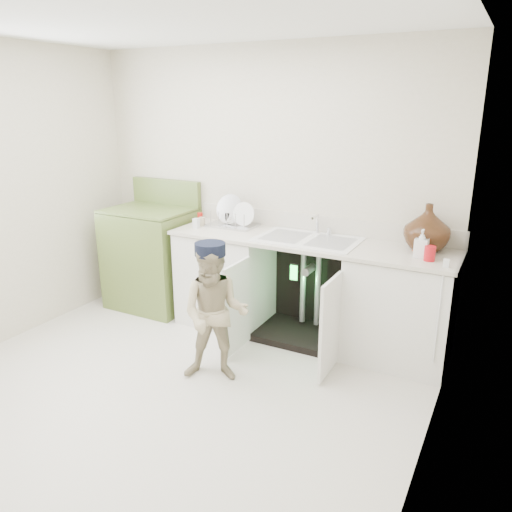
# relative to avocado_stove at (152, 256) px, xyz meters

# --- Properties ---
(ground) EXTENTS (3.50, 3.50, 0.00)m
(ground) POSITION_rel_avocado_stove_xyz_m (1.11, -1.18, -0.52)
(ground) COLOR #BEB5A7
(ground) RESTS_ON ground
(room_shell) EXTENTS (6.00, 5.50, 1.26)m
(room_shell) POSITION_rel_avocado_stove_xyz_m (1.11, -1.18, 0.73)
(room_shell) COLOR beige
(room_shell) RESTS_ON ground
(counter_run) EXTENTS (2.44, 1.02, 1.27)m
(counter_run) POSITION_rel_avocado_stove_xyz_m (1.70, 0.03, -0.03)
(counter_run) COLOR white
(counter_run) RESTS_ON ground
(avocado_stove) EXTENTS (0.81, 0.65, 1.26)m
(avocado_stove) POSITION_rel_avocado_stove_xyz_m (0.00, 0.00, 0.00)
(avocado_stove) COLOR olive
(avocado_stove) RESTS_ON ground
(repair_worker) EXTENTS (0.71, 0.88, 1.06)m
(repair_worker) POSITION_rel_avocado_stove_xyz_m (1.33, -0.92, 0.01)
(repair_worker) COLOR tan
(repair_worker) RESTS_ON ground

